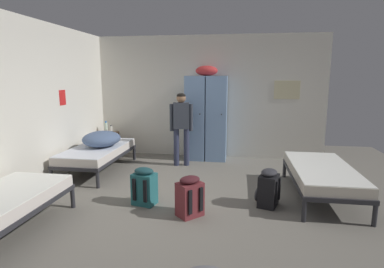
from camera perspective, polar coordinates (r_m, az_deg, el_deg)
The scene contains 13 objects.
ground_plane at distance 4.90m, azimuth -0.48°, elevation -11.55°, with size 8.43×8.43×0.00m, color slate.
room_backdrop at distance 6.17m, azimuth -10.48°, elevation 5.99°, with size 5.22×5.33×2.75m.
locker_bank at distance 6.93m, azimuth 2.62°, elevation 3.24°, with size 0.90×0.55×2.07m.
shelf_unit at distance 7.52m, azimuth -14.80°, elevation -1.35°, with size 0.38×0.30×0.57m.
bed_right at distance 5.21m, azimuth 22.60°, elevation -6.61°, with size 0.90×1.90×0.49m.
bed_left_rear at distance 6.39m, azimuth -16.83°, elevation -3.18°, with size 0.90×1.90×0.49m.
bedding_heap at distance 6.36m, azimuth -16.15°, elevation -0.84°, with size 0.71×0.83×0.29m.
person_traveler at distance 6.41m, azimuth -1.96°, elevation 2.12°, with size 0.47×0.25×1.51m.
water_bottle at distance 7.51m, azimuth -15.42°, elevation 1.24°, with size 0.07×0.07×0.25m.
lotion_bottle at distance 7.40m, azimuth -14.54°, elevation 0.86°, with size 0.06×0.06×0.18m.
backpack_black at distance 4.66m, azimuth 13.66°, elevation -9.65°, with size 0.39×0.38×0.55m.
backpack_maroon at distance 4.23m, azimuth -0.50°, elevation -11.41°, with size 0.42×0.42×0.55m.
backpack_teal at distance 4.65m, azimuth -8.62°, elevation -9.49°, with size 0.37×0.38×0.55m.
Camera 1 is at (0.73, -4.49, 1.83)m, focal length 29.23 mm.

